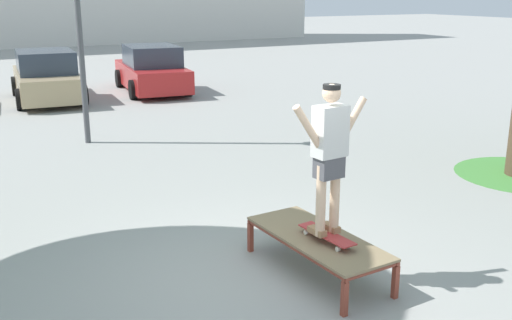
# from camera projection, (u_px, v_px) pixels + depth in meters

# --- Properties ---
(ground_plane) EXTENTS (120.00, 120.00, 0.00)m
(ground_plane) POSITION_uv_depth(u_px,v_px,m) (248.00, 279.00, 6.86)
(ground_plane) COLOR #999993
(skate_box) EXTENTS (0.87, 1.94, 0.46)m
(skate_box) POSITION_uv_depth(u_px,v_px,m) (317.00, 240.00, 6.90)
(skate_box) COLOR brown
(skate_box) RESTS_ON ground
(skateboard) EXTENTS (0.27, 0.81, 0.09)m
(skateboard) POSITION_uv_depth(u_px,v_px,m) (327.00, 235.00, 6.73)
(skateboard) COLOR #B23333
(skateboard) RESTS_ON skate_box
(skater) EXTENTS (1.00, 0.31, 1.69)m
(skater) POSITION_uv_depth(u_px,v_px,m) (329.00, 150.00, 6.46)
(skater) COLOR beige
(skater) RESTS_ON skateboard
(car_tan) EXTENTS (2.16, 4.32, 1.50)m
(car_tan) POSITION_uv_depth(u_px,v_px,m) (47.00, 78.00, 17.81)
(car_tan) COLOR tan
(car_tan) RESTS_ON ground
(car_red) EXTENTS (2.28, 4.37, 1.50)m
(car_red) POSITION_uv_depth(u_px,v_px,m) (152.00, 70.00, 19.41)
(car_red) COLOR red
(car_red) RESTS_ON ground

